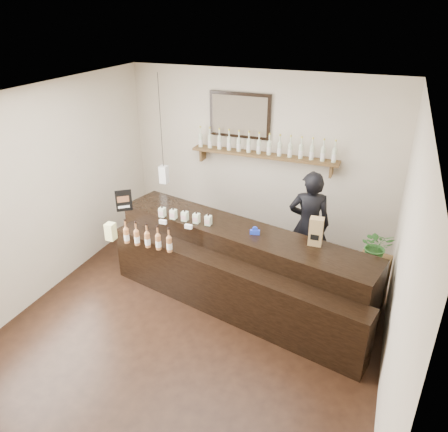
% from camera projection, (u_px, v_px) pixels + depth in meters
% --- Properties ---
extents(ground, '(5.00, 5.00, 0.00)m').
position_uv_depth(ground, '(199.00, 318.00, 5.68)').
color(ground, black).
rests_on(ground, ground).
extents(room_shell, '(5.00, 5.00, 5.00)m').
position_uv_depth(room_shell, '(195.00, 198.00, 4.93)').
color(room_shell, beige).
rests_on(room_shell, ground).
extents(back_wall_decor, '(2.66, 0.96, 1.69)m').
position_uv_depth(back_wall_decor, '(250.00, 138.00, 6.94)').
color(back_wall_decor, brown).
rests_on(back_wall_decor, ground).
extents(counter, '(3.72, 1.79, 1.19)m').
position_uv_depth(counter, '(237.00, 269.00, 5.84)').
color(counter, black).
rests_on(counter, ground).
extents(promo_sign, '(0.19, 0.15, 0.32)m').
position_uv_depth(promo_sign, '(124.00, 201.00, 6.14)').
color(promo_sign, black).
rests_on(promo_sign, counter).
extents(paper_bag, '(0.17, 0.13, 0.36)m').
position_uv_depth(paper_bag, '(316.00, 231.00, 5.27)').
color(paper_bag, '#A0824D').
rests_on(paper_bag, counter).
extents(tape_dispenser, '(0.13, 0.08, 0.11)m').
position_uv_depth(tape_dispenser, '(255.00, 231.00, 5.56)').
color(tape_dispenser, '#1C36C6').
rests_on(tape_dispenser, counter).
extents(side_cabinet, '(0.46, 0.58, 0.76)m').
position_uv_depth(side_cabinet, '(369.00, 286.00, 5.66)').
color(side_cabinet, brown).
rests_on(side_cabinet, ground).
extents(potted_plant, '(0.45, 0.41, 0.43)m').
position_uv_depth(potted_plant, '(376.00, 246.00, 5.40)').
color(potted_plant, '#336B2B').
rests_on(potted_plant, side_cabinet).
extents(shopkeeper, '(0.75, 0.56, 1.85)m').
position_uv_depth(shopkeeper, '(309.00, 218.00, 6.23)').
color(shopkeeper, black).
rests_on(shopkeeper, ground).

